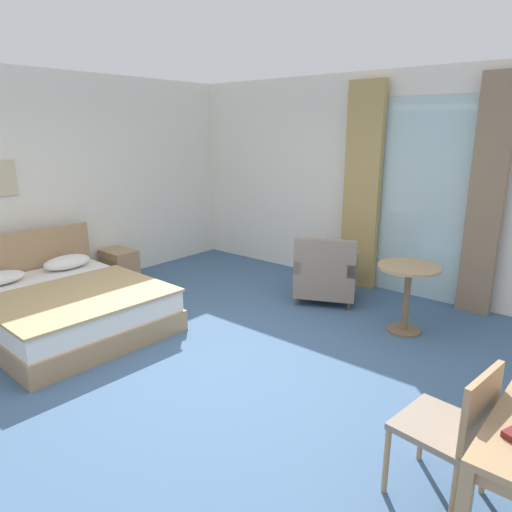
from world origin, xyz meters
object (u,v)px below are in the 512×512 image
at_px(nightstand, 119,266).
at_px(round_cafe_table, 408,283).
at_px(armchair_by_window, 326,275).
at_px(bed, 63,305).
at_px(desk_chair, 454,425).
at_px(framed_picture, 1,178).

relative_size(nightstand, round_cafe_table, 0.65).
distance_m(armchair_by_window, round_cafe_table, 1.21).
xyz_separation_m(bed, round_cafe_table, (2.96, 2.31, 0.29)).
bearing_deg(bed, desk_chair, 2.26).
bearing_deg(bed, round_cafe_table, 38.00).
xyz_separation_m(desk_chair, armchair_by_window, (-2.33, 2.42, -0.17)).
relative_size(armchair_by_window, framed_picture, 2.38).
relative_size(bed, framed_picture, 5.23).
distance_m(desk_chair, round_cafe_table, 2.44).
distance_m(nightstand, armchair_by_window, 2.95).
xyz_separation_m(bed, framed_picture, (-1.16, -0.00, 1.31)).
bearing_deg(framed_picture, armchair_by_window, 41.17).
height_order(nightstand, round_cafe_table, round_cafe_table).
height_order(nightstand, framed_picture, framed_picture).
bearing_deg(nightstand, framed_picture, -102.44).
relative_size(bed, desk_chair, 2.46).
relative_size(bed, round_cafe_table, 2.92).
height_order(bed, round_cafe_table, bed).
distance_m(bed, armchair_by_window, 3.14).
bearing_deg(desk_chair, bed, -177.74).
distance_m(bed, round_cafe_table, 3.77).
xyz_separation_m(round_cafe_table, framed_picture, (-4.12, -2.32, 1.02)).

